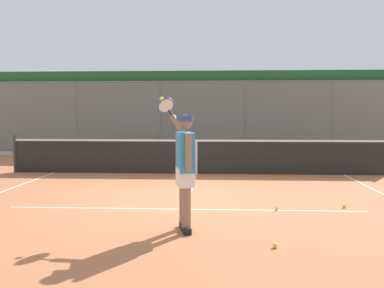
{
  "coord_description": "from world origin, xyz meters",
  "views": [
    {
      "loc": [
        -0.56,
        8.49,
        1.7
      ],
      "look_at": [
        -0.04,
        -0.63,
        1.05
      ],
      "focal_mm": 40.49,
      "sensor_mm": 36.0,
      "label": 1
    }
  ],
  "objects_px": {
    "tennis_ball_by_sideline": "(275,245)",
    "tennis_ball_near_baseline": "(344,206)",
    "tennis_ball_near_net": "(277,208)",
    "tennis_player": "(184,163)"
  },
  "relations": [
    {
      "from": "tennis_ball_by_sideline",
      "to": "tennis_ball_near_baseline",
      "type": "xyz_separation_m",
      "value": [
        -1.56,
        -2.41,
        0.0
      ]
    },
    {
      "from": "tennis_ball_by_sideline",
      "to": "tennis_ball_near_net",
      "type": "relative_size",
      "value": 1.0
    },
    {
      "from": "tennis_ball_near_net",
      "to": "tennis_ball_near_baseline",
      "type": "bearing_deg",
      "value": -167.8
    },
    {
      "from": "tennis_ball_near_baseline",
      "to": "tennis_ball_near_net",
      "type": "bearing_deg",
      "value": 12.2
    },
    {
      "from": "tennis_player",
      "to": "tennis_ball_near_baseline",
      "type": "bearing_deg",
      "value": -71.91
    },
    {
      "from": "tennis_ball_by_sideline",
      "to": "tennis_ball_near_baseline",
      "type": "distance_m",
      "value": 2.87
    },
    {
      "from": "tennis_ball_near_baseline",
      "to": "tennis_player",
      "type": "bearing_deg",
      "value": 30.84
    },
    {
      "from": "tennis_player",
      "to": "tennis_ball_near_net",
      "type": "height_order",
      "value": "tennis_player"
    },
    {
      "from": "tennis_player",
      "to": "tennis_ball_near_baseline",
      "type": "distance_m",
      "value": 3.36
    },
    {
      "from": "tennis_player",
      "to": "tennis_ball_near_net",
      "type": "distance_m",
      "value": 2.26
    }
  ]
}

